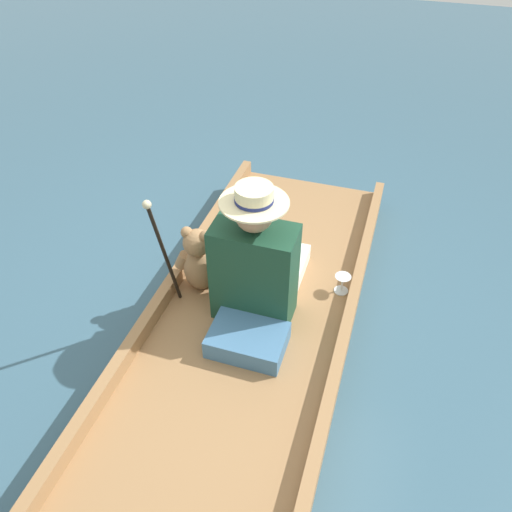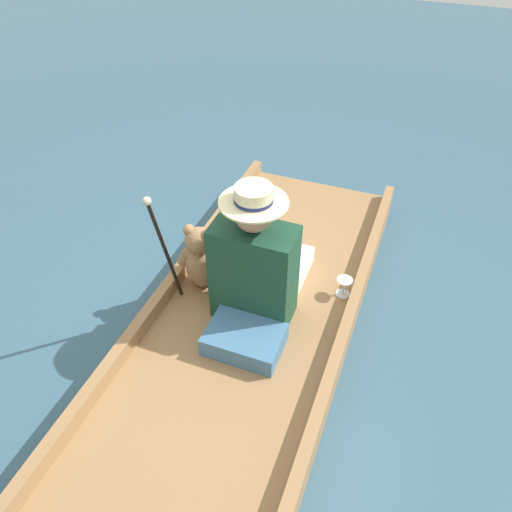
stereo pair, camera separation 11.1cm
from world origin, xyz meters
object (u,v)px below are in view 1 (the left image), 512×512
wine_glass (343,280)px  walking_cane (162,247)px  seated_person (258,264)px  teddy_bear (199,261)px

wine_glass → walking_cane: (-0.90, -0.45, 0.39)m
seated_person → teddy_bear: seated_person is taller
walking_cane → teddy_bear: bearing=69.8°
seated_person → teddy_bear: bearing=175.8°
seated_person → walking_cane: (-0.45, -0.20, 0.17)m
seated_person → wine_glass: (0.45, 0.25, -0.22)m
seated_person → wine_glass: 0.55m
teddy_bear → walking_cane: size_ratio=0.54×
teddy_bear → seated_person: bearing=-4.4°
teddy_bear → walking_cane: 0.37m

